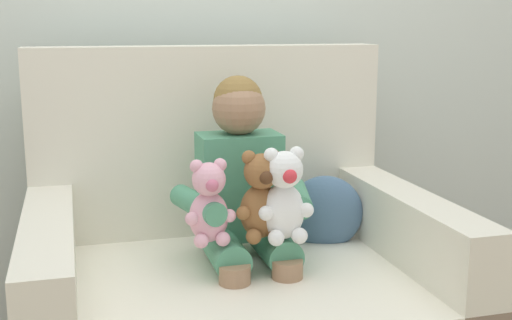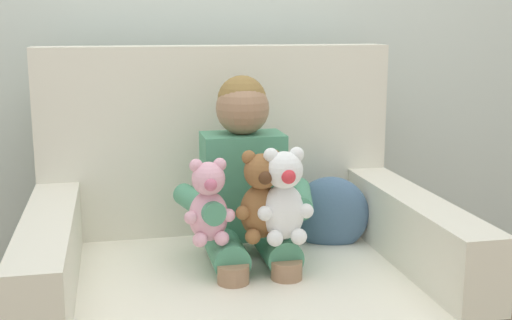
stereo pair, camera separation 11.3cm
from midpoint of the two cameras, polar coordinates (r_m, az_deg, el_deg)
name	(u,v)px [view 1 (the left image)]	position (r m, az deg, el deg)	size (l,w,h in m)	color
armchair	(233,288)	(2.17, -3.50, -10.89)	(1.23, 0.99, 1.07)	silver
seated_child	(244,195)	(2.10, -2.54, -2.99)	(0.45, 0.39, 0.82)	#4C9370
plush_white	(284,198)	(1.96, 0.74, -3.24)	(0.17, 0.14, 0.28)	white
plush_brown	(261,198)	(1.97, -1.19, -3.27)	(0.16, 0.13, 0.27)	brown
plush_pink	(209,204)	(1.94, -5.69, -3.80)	(0.15, 0.12, 0.25)	#EAA8BC
throw_pillow	(325,213)	(2.31, 4.51, -4.51)	(0.26, 0.12, 0.26)	slate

